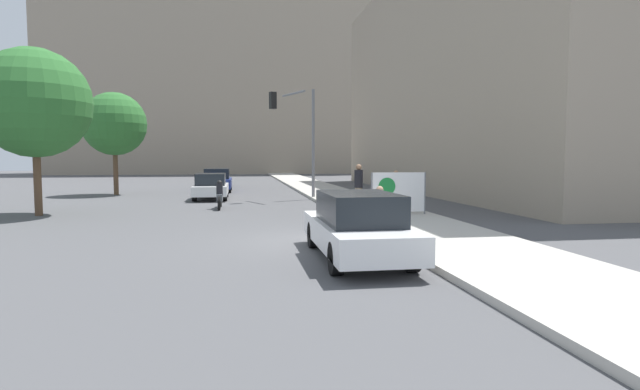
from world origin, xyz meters
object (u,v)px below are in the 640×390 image
Objects in this scene: seated_protester at (380,205)px; street_tree_midblock at (114,124)px; protest_banner at (398,192)px; traffic_light_pole at (299,125)px; car_on_road_distant at (218,178)px; motorcycle_on_road at (220,196)px; car_on_road_nearest at (211,186)px; pedestrian_behind at (359,186)px; parked_car_curbside at (357,226)px; street_tree_near_curb at (34,103)px; jogger_on_sidewalk at (396,191)px; car_on_road_midblock at (217,180)px.

street_tree_midblock is at bearing 115.00° from seated_protester.
protest_banner is 9.39m from traffic_light_pole.
car_on_road_distant is 2.30× the size of motorcycle_on_road.
traffic_light_pole reaches higher than car_on_road_nearest.
parked_car_curbside is at bearing 124.64° from pedestrian_behind.
pedestrian_behind is 0.88× the size of protest_banner.
pedestrian_behind is 0.41× the size of car_on_road_nearest.
street_tree_near_curb is (-6.12, -6.75, 3.59)m from car_on_road_nearest.
motorcycle_on_road is at bearing -87.24° from car_on_road_distant.
jogger_on_sidewalk is 0.28× the size of traffic_light_pole.
seated_protester is 4.21m from parked_car_curbside.
protest_banner is at bearing 65.30° from parked_car_curbside.
jogger_on_sidewalk is at bearing -178.35° from pedestrian_behind.
traffic_light_pole is 5.78m from car_on_road_nearest.
street_tree_near_curb reaches higher than car_on_road_distant.
jogger_on_sidewalk is 0.88× the size of pedestrian_behind.
car_on_road_nearest is 11.25m from car_on_road_distant.
seated_protester is 0.19× the size of street_tree_near_curb.
pedestrian_behind is 0.87× the size of motorcycle_on_road.
motorcycle_on_road is 0.34× the size of street_tree_midblock.
street_tree_near_curb reaches higher than pedestrian_behind.
traffic_light_pole is (-1.62, 6.63, 2.86)m from pedestrian_behind.
street_tree_midblock reaches higher than protest_banner.
car_on_road_midblock reaches higher than motorcycle_on_road.
jogger_on_sidewalk reaches higher than car_on_road_midblock.
traffic_light_pole is 1.27× the size of car_on_road_midblock.
street_tree_near_curb is (-12.33, 1.24, 3.20)m from pedestrian_behind.
pedestrian_behind is 7.40m from traffic_light_pole.
car_on_road_distant is 0.75× the size of street_tree_near_curb.
seated_protester is at bearing -73.43° from car_on_road_midblock.
pedestrian_behind is at bearing -76.25° from traffic_light_pole.
motorcycle_on_road is at bearing -82.79° from car_on_road_nearest.
street_tree_midblock reaches higher than pedestrian_behind.
street_tree_near_curb is (-6.19, -12.77, 3.53)m from car_on_road_midblock.
street_tree_midblock is (-11.52, 17.08, 3.42)m from seated_protester.
seated_protester is 0.26× the size of parked_car_curbside.
protest_banner is 0.47× the size of car_on_road_midblock.
car_on_road_distant is (-4.72, 12.60, -3.25)m from traffic_light_pole.
street_tree_midblock reaches higher than parked_car_curbside.
car_on_road_midblock is at bearing 16.96° from street_tree_midblock.
car_on_road_midblock is at bearing -59.00° from jogger_on_sidewalk.
street_tree_near_curb is (-13.48, 2.46, 3.33)m from jogger_on_sidewalk.
jogger_on_sidewalk reaches higher than car_on_road_nearest.
street_tree_midblock is at bearing -129.04° from car_on_road_distant.
traffic_light_pole is 15.73m from parked_car_curbside.
pedestrian_behind reaches higher than jogger_on_sidewalk.
traffic_light_pole is at bearing -16.52° from car_on_road_nearest.
pedestrian_behind reaches higher than parked_car_curbside.
jogger_on_sidewalk reaches higher than seated_protester.
street_tree_near_curb is 10.98m from street_tree_midblock.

